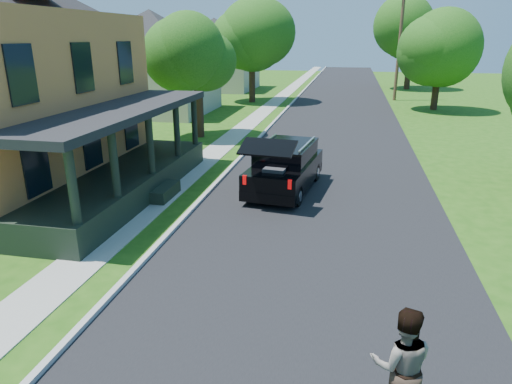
# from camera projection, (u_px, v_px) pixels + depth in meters

# --- Properties ---
(ground) EXTENTS (140.00, 140.00, 0.00)m
(ground) POSITION_uv_depth(u_px,v_px,m) (298.00, 311.00, 9.42)
(ground) COLOR #1F4E0F
(ground) RESTS_ON ground
(street) EXTENTS (8.00, 120.00, 0.02)m
(street) POSITION_uv_depth(u_px,v_px,m) (336.00, 129.00, 27.96)
(street) COLOR black
(street) RESTS_ON ground
(curb) EXTENTS (0.15, 120.00, 0.12)m
(curb) POSITION_uv_depth(u_px,v_px,m) (271.00, 126.00, 28.73)
(curb) COLOR #A4A39F
(curb) RESTS_ON ground
(sidewalk) EXTENTS (1.30, 120.00, 0.03)m
(sidewalk) POSITION_uv_depth(u_px,v_px,m) (247.00, 126.00, 29.03)
(sidewalk) COLOR gray
(sidewalk) RESTS_ON ground
(front_walk) EXTENTS (6.50, 1.20, 0.03)m
(front_walk) POSITION_uv_depth(u_px,v_px,m) (60.00, 190.00, 16.79)
(front_walk) COLOR gray
(front_walk) RESTS_ON ground
(neighbor_house_mid) EXTENTS (12.78, 12.78, 8.30)m
(neighbor_house_mid) POSITION_uv_depth(u_px,v_px,m) (152.00, 54.00, 32.88)
(neighbor_house_mid) COLOR #A9A696
(neighbor_house_mid) RESTS_ON ground
(neighbor_house_far) EXTENTS (12.78, 12.78, 8.30)m
(neighbor_house_far) POSITION_uv_depth(u_px,v_px,m) (215.00, 48.00, 47.71)
(neighbor_house_far) COLOR #A9A696
(neighbor_house_far) RESTS_ON ground
(black_suv) EXTENTS (2.42, 5.10, 2.29)m
(black_suv) POSITION_uv_depth(u_px,v_px,m) (285.00, 167.00, 16.57)
(black_suv) COLOR black
(black_suv) RESTS_ON ground
(skateboarder) EXTENTS (0.81, 0.63, 1.66)m
(skateboarder) POSITION_uv_depth(u_px,v_px,m) (401.00, 365.00, 5.89)
(skateboarder) COLOR black
(skateboarder) RESTS_ON ground
(tree_left_mid) EXTENTS (4.77, 4.82, 7.05)m
(tree_left_mid) POSITION_uv_depth(u_px,v_px,m) (196.00, 48.00, 24.33)
(tree_left_mid) COLOR black
(tree_left_mid) RESTS_ON ground
(tree_left_far) EXTENTS (7.66, 7.78, 8.88)m
(tree_left_far) POSITION_uv_depth(u_px,v_px,m) (252.00, 33.00, 37.80)
(tree_left_far) COLOR black
(tree_left_far) RESTS_ON ground
(tree_right_mid) EXTENTS (6.11, 5.93, 8.02)m
(tree_right_mid) POSITION_uv_depth(u_px,v_px,m) (441.00, 41.00, 33.81)
(tree_right_mid) COLOR black
(tree_right_mid) RESTS_ON ground
(tree_right_far) EXTENTS (6.39, 6.42, 9.30)m
(tree_right_far) POSITION_uv_depth(u_px,v_px,m) (412.00, 28.00, 47.28)
(tree_right_far) COLOR black
(tree_right_far) RESTS_ON ground
(utility_pole_far) EXTENTS (1.70, 0.59, 10.27)m
(utility_pole_far) POSITION_uv_depth(u_px,v_px,m) (400.00, 38.00, 38.83)
(utility_pole_far) COLOR #43301F
(utility_pole_far) RESTS_ON ground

